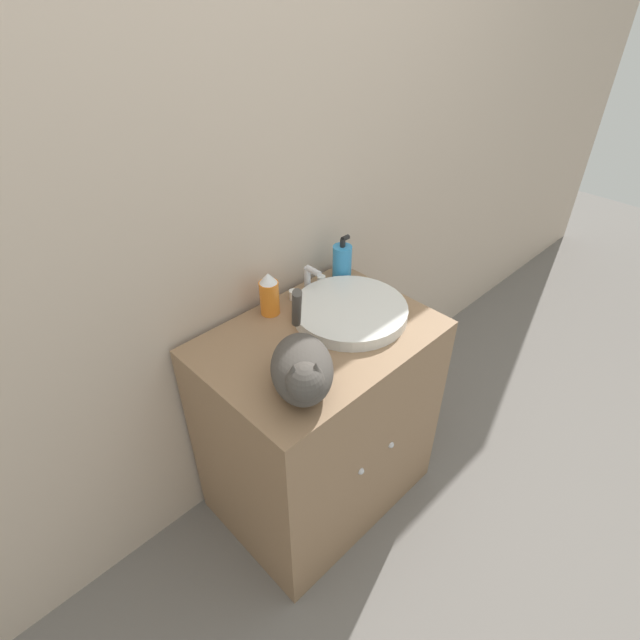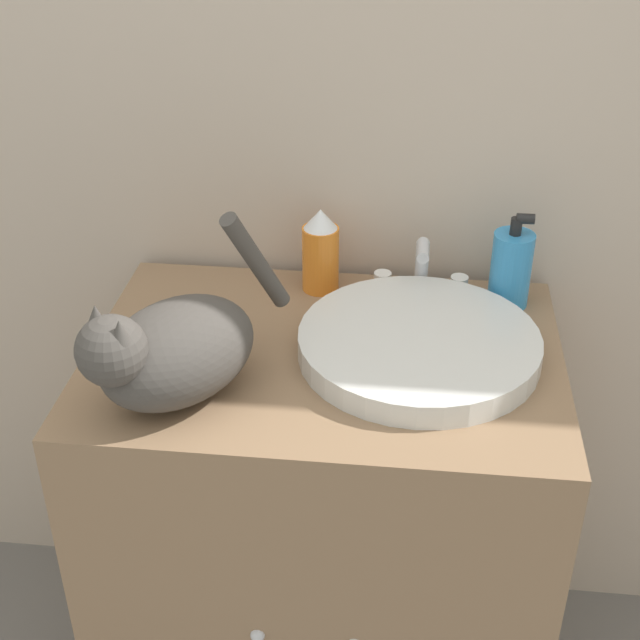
# 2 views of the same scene
# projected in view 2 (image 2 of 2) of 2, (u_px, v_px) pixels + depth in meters

# --- Properties ---
(wall_back) EXTENTS (6.00, 0.05, 2.50)m
(wall_back) POSITION_uv_depth(u_px,v_px,m) (345.00, 35.00, 1.50)
(wall_back) COLOR #C6B29E
(wall_back) RESTS_ON ground_plane
(vanity_cabinet) EXTENTS (0.78, 0.56, 0.82)m
(vanity_cabinet) POSITION_uv_depth(u_px,v_px,m) (324.00, 534.00, 1.67)
(vanity_cabinet) COLOR #8C6B4C
(vanity_cabinet) RESTS_ON ground_plane
(sink_basin) EXTENTS (0.39, 0.39, 0.04)m
(sink_basin) POSITION_uv_depth(u_px,v_px,m) (419.00, 345.00, 1.44)
(sink_basin) COLOR silver
(sink_basin) RESTS_ON vanity_cabinet
(faucet) EXTENTS (0.17, 0.08, 0.11)m
(faucet) POSITION_uv_depth(u_px,v_px,m) (421.00, 272.00, 1.60)
(faucet) COLOR silver
(faucet) RESTS_ON vanity_cabinet
(cat) EXTENTS (0.30, 0.34, 0.26)m
(cat) POSITION_uv_depth(u_px,v_px,m) (171.00, 350.00, 1.30)
(cat) COLOR #47423D
(cat) RESTS_ON vanity_cabinet
(soap_bottle) EXTENTS (0.07, 0.07, 0.18)m
(soap_bottle) POSITION_uv_depth(u_px,v_px,m) (511.00, 268.00, 1.55)
(soap_bottle) COLOR #338CCC
(soap_bottle) RESTS_ON vanity_cabinet
(spray_bottle) EXTENTS (0.07, 0.07, 0.16)m
(spray_bottle) POSITION_uv_depth(u_px,v_px,m) (321.00, 251.00, 1.60)
(spray_bottle) COLOR orange
(spray_bottle) RESTS_ON vanity_cabinet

